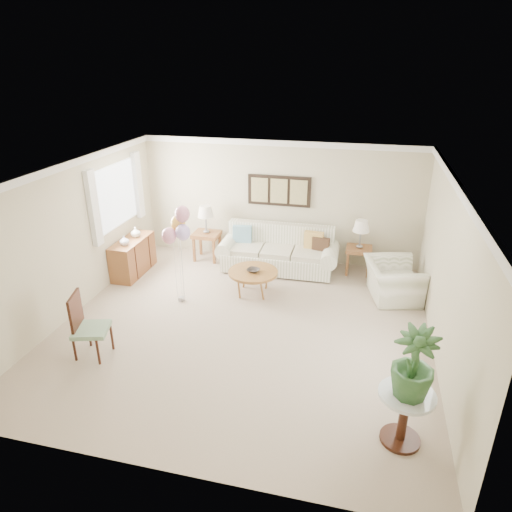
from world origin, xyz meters
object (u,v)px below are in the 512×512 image
at_px(sofa, 279,253).
at_px(coffee_table, 253,273).
at_px(accent_chair, 86,325).
at_px(balloon_cluster, 178,227).
at_px(armchair, 393,280).

distance_m(sofa, coffee_table, 1.24).
xyz_separation_m(accent_chair, balloon_cluster, (0.73, 1.90, 0.93)).
bearing_deg(coffee_table, sofa, 78.19).
xyz_separation_m(coffee_table, armchair, (2.55, 0.47, -0.09)).
bearing_deg(coffee_table, balloon_cluster, -154.56).
relative_size(armchair, balloon_cluster, 0.58).
bearing_deg(accent_chair, coffee_table, 52.04).
relative_size(sofa, balloon_cluster, 1.37).
relative_size(accent_chair, balloon_cluster, 0.54).
xyz_separation_m(sofa, armchair, (2.29, -0.74, -0.02)).
bearing_deg(sofa, balloon_cluster, -129.11).
height_order(coffee_table, armchair, armchair).
bearing_deg(armchair, sofa, 58.56).
bearing_deg(balloon_cluster, accent_chair, -111.03).
relative_size(sofa, coffee_table, 2.68).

